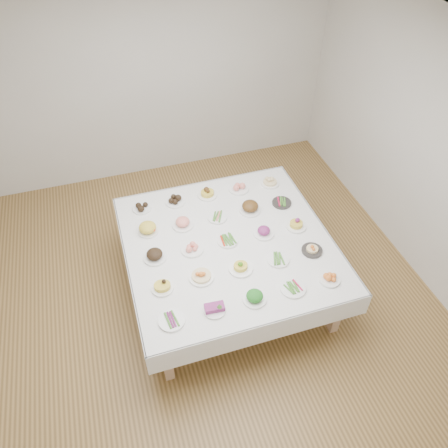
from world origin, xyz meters
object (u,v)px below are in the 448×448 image
object	(u,v)px
display_table	(228,246)
dish_24	(270,180)
dish_12	(228,240)
dish_0	(172,320)

from	to	relation	value
display_table	dish_24	bearing A→B (deg)	44.75
dish_12	dish_24	bearing A→B (deg)	44.40
display_table	dish_0	size ratio (longest dim) A/B	9.16
display_table	dish_0	bearing A→B (deg)	-135.02
display_table	dish_12	distance (m)	0.09
display_table	dish_24	world-z (taller)	dish_24
dish_0	dish_12	xyz separation A→B (m)	(0.79, 0.80, -0.00)
display_table	dish_24	xyz separation A→B (m)	(0.79, 0.79, 0.13)
dish_12	dish_24	distance (m)	1.12
dish_0	dish_12	world-z (taller)	dish_0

